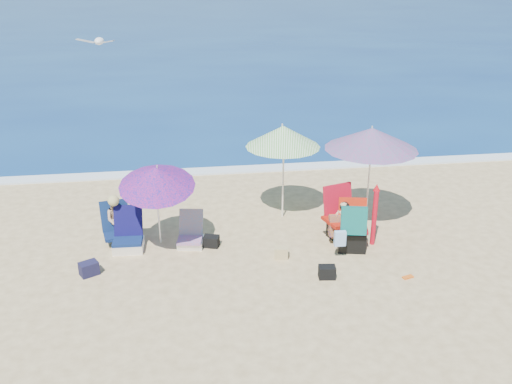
{
  "coord_description": "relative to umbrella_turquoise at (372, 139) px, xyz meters",
  "views": [
    {
      "loc": [
        -1.61,
        -8.56,
        5.16
      ],
      "look_at": [
        -0.3,
        1.0,
        1.1
      ],
      "focal_mm": 39.43,
      "sensor_mm": 36.0,
      "label": 1
    }
  ],
  "objects": [
    {
      "name": "camp_chair_right",
      "position": [
        -0.61,
        -1.02,
        -1.5
      ],
      "size": [
        0.79,
        0.8,
        0.98
      ],
      "color": "#B10C19",
      "rests_on": "ground"
    },
    {
      "name": "umbrella_turquoise",
      "position": [
        0.0,
        0.0,
        0.0
      ],
      "size": [
        1.94,
        1.94,
        2.11
      ],
      "color": "silver",
      "rests_on": "ground"
    },
    {
      "name": "seagull",
      "position": [
        -5.04,
        0.22,
        1.93
      ],
      "size": [
        0.69,
        0.54,
        0.13
      ],
      "color": "white"
    },
    {
      "name": "furled_umbrella",
      "position": [
        -0.13,
        -0.86,
        -1.18
      ],
      "size": [
        0.15,
        0.17,
        1.24
      ],
      "color": "red",
      "rests_on": "ground"
    },
    {
      "name": "person_left",
      "position": [
        -5.03,
        -0.04,
        -1.4
      ],
      "size": [
        0.67,
        0.73,
        1.0
      ],
      "color": "tan",
      "rests_on": "ground"
    },
    {
      "name": "camp_chair_left",
      "position": [
        -0.62,
        -0.56,
        -1.54
      ],
      "size": [
        0.86,
        0.82,
        1.07
      ],
      "color": "#A3190B",
      "rests_on": "ground"
    },
    {
      "name": "bag_black_a",
      "position": [
        -3.23,
        -0.55,
        -1.75
      ],
      "size": [
        0.34,
        0.29,
        0.21
      ],
      "color": "black",
      "rests_on": "ground"
    },
    {
      "name": "chair_rainbow",
      "position": [
        -3.62,
        -0.44,
        -1.68
      ],
      "size": [
        0.55,
        0.66,
        0.66
      ],
      "color": "#F1555E",
      "rests_on": "ground"
    },
    {
      "name": "bag_tan",
      "position": [
        -1.98,
        -1.17,
        -1.75
      ],
      "size": [
        0.28,
        0.22,
        0.21
      ],
      "color": "tan",
      "rests_on": "ground"
    },
    {
      "name": "foam",
      "position": [
        -2.07,
        3.52,
        -1.84
      ],
      "size": [
        120.0,
        0.5,
        0.04
      ],
      "color": "white",
      "rests_on": "ground"
    },
    {
      "name": "chair_navy",
      "position": [
        -4.8,
        -0.4,
        -1.65
      ],
      "size": [
        0.58,
        0.7,
        0.77
      ],
      "color": "#0D204D",
      "rests_on": "ground"
    },
    {
      "name": "ground",
      "position": [
        -2.07,
        -1.58,
        -1.86
      ],
      "size": [
        120.0,
        120.0,
        0.0
      ],
      "color": "#D8BC84",
      "rests_on": "ground"
    },
    {
      "name": "person_center",
      "position": [
        -0.7,
        -0.71,
        -1.44
      ],
      "size": [
        0.59,
        0.48,
        0.86
      ],
      "color": "tan",
      "rests_on": "ground"
    },
    {
      "name": "bag_navy_a",
      "position": [
        -5.42,
        -1.3,
        -1.74
      ],
      "size": [
        0.38,
        0.34,
        0.24
      ],
      "color": "#181733",
      "rests_on": "ground"
    },
    {
      "name": "umbrella_blue",
      "position": [
        -4.18,
        -0.69,
        -0.31
      ],
      "size": [
        1.38,
        1.44,
        1.88
      ],
      "color": "white",
      "rests_on": "ground"
    },
    {
      "name": "orange_item",
      "position": [
        0.08,
        -2.17,
        -1.84
      ],
      "size": [
        0.21,
        0.14,
        0.03
      ],
      "color": "orange",
      "rests_on": "ground"
    },
    {
      "name": "sea",
      "position": [
        -2.07,
        43.42,
        -1.91
      ],
      "size": [
        120.0,
        80.0,
        0.12
      ],
      "color": "navy",
      "rests_on": "ground"
    },
    {
      "name": "umbrella_striped",
      "position": [
        -1.65,
        0.62,
        -0.07
      ],
      "size": [
        1.74,
        1.74,
        2.04
      ],
      "color": "white",
      "rests_on": "ground"
    },
    {
      "name": "bag_black_b",
      "position": [
        -1.32,
        -1.97,
        -1.75
      ],
      "size": [
        0.31,
        0.23,
        0.22
      ],
      "color": "black",
      "rests_on": "ground"
    }
  ]
}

